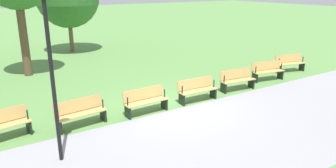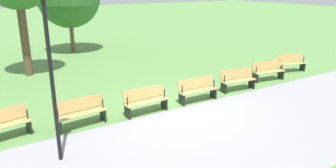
{
  "view_description": "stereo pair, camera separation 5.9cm",
  "coord_description": "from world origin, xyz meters",
  "px_view_note": "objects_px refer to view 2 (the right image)",
  "views": [
    {
      "loc": [
        6.22,
        9.27,
        4.38
      ],
      "look_at": [
        0.0,
        -0.4,
        0.8
      ],
      "focal_mm": 34.35,
      "sensor_mm": 36.0,
      "label": 1
    },
    {
      "loc": [
        6.17,
        9.3,
        4.38
      ],
      "look_at": [
        0.0,
        -0.4,
        0.8
      ],
      "focal_mm": 34.35,
      "sensor_mm": 36.0,
      "label": 2
    }
  ],
  "objects_px": {
    "bench_2": "(237,80)",
    "bench_6": "(1,125)",
    "bench_3": "(197,90)",
    "bench_5": "(80,112)",
    "bench_0": "(290,63)",
    "bench_1": "(268,71)",
    "lamp_post": "(48,44)",
    "bench_4": "(145,100)"
  },
  "relations": [
    {
      "from": "bench_3",
      "to": "bench_4",
      "type": "distance_m",
      "value": 2.29
    },
    {
      "from": "bench_1",
      "to": "lamp_post",
      "type": "height_order",
      "value": "lamp_post"
    },
    {
      "from": "bench_3",
      "to": "bench_4",
      "type": "height_order",
      "value": "same"
    },
    {
      "from": "bench_2",
      "to": "bench_6",
      "type": "relative_size",
      "value": 0.99
    },
    {
      "from": "bench_4",
      "to": "bench_5",
      "type": "height_order",
      "value": "same"
    },
    {
      "from": "bench_0",
      "to": "bench_4",
      "type": "xyz_separation_m",
      "value": [
        9.07,
        0.92,
        0.0
      ]
    },
    {
      "from": "bench_0",
      "to": "bench_3",
      "type": "distance_m",
      "value": 6.85
    },
    {
      "from": "bench_0",
      "to": "lamp_post",
      "type": "bearing_deg",
      "value": 24.91
    },
    {
      "from": "bench_0",
      "to": "bench_1",
      "type": "bearing_deg",
      "value": 25.03
    },
    {
      "from": "bench_4",
      "to": "bench_6",
      "type": "xyz_separation_m",
      "value": [
        4.55,
        -0.46,
        0.0
      ]
    },
    {
      "from": "bench_0",
      "to": "bench_1",
      "type": "height_order",
      "value": "same"
    },
    {
      "from": "bench_2",
      "to": "bench_4",
      "type": "xyz_separation_m",
      "value": [
        4.57,
        0.15,
        0.0
      ]
    },
    {
      "from": "bench_5",
      "to": "bench_6",
      "type": "distance_m",
      "value": 2.29
    },
    {
      "from": "bench_2",
      "to": "lamp_post",
      "type": "xyz_separation_m",
      "value": [
        7.97,
        1.75,
        2.58
      ]
    },
    {
      "from": "bench_2",
      "to": "bench_3",
      "type": "xyz_separation_m",
      "value": [
        2.28,
        0.15,
        0.0
      ]
    },
    {
      "from": "bench_4",
      "to": "lamp_post",
      "type": "height_order",
      "value": "lamp_post"
    },
    {
      "from": "bench_5",
      "to": "bench_6",
      "type": "bearing_deg",
      "value": -13.47
    },
    {
      "from": "bench_1",
      "to": "bench_6",
      "type": "xyz_separation_m",
      "value": [
        11.38,
        0.0,
        0.0
      ]
    },
    {
      "from": "bench_1",
      "to": "bench_4",
      "type": "relative_size",
      "value": 1.03
    },
    {
      "from": "bench_3",
      "to": "bench_2",
      "type": "bearing_deg",
      "value": -174.23
    },
    {
      "from": "bench_3",
      "to": "bench_5",
      "type": "relative_size",
      "value": 0.99
    },
    {
      "from": "bench_1",
      "to": "bench_2",
      "type": "height_order",
      "value": "same"
    },
    {
      "from": "bench_2",
      "to": "lamp_post",
      "type": "height_order",
      "value": "lamp_post"
    },
    {
      "from": "bench_1",
      "to": "bench_3",
      "type": "bearing_deg",
      "value": 15.41
    },
    {
      "from": "bench_3",
      "to": "bench_4",
      "type": "xyz_separation_m",
      "value": [
        2.29,
        0.0,
        0.0
      ]
    },
    {
      "from": "bench_0",
      "to": "bench_1",
      "type": "relative_size",
      "value": 1.01
    },
    {
      "from": "bench_0",
      "to": "bench_1",
      "type": "xyz_separation_m",
      "value": [
        2.24,
        0.46,
        0.0
      ]
    },
    {
      "from": "bench_0",
      "to": "bench_5",
      "type": "xyz_separation_m",
      "value": [
        11.35,
        0.76,
        0.0
      ]
    },
    {
      "from": "bench_4",
      "to": "bench_2",
      "type": "bearing_deg",
      "value": 179.99
    },
    {
      "from": "lamp_post",
      "to": "bench_5",
      "type": "bearing_deg",
      "value": -122.64
    },
    {
      "from": "bench_0",
      "to": "bench_5",
      "type": "distance_m",
      "value": 11.38
    },
    {
      "from": "bench_3",
      "to": "lamp_post",
      "type": "xyz_separation_m",
      "value": [
        5.69,
        1.6,
        2.58
      ]
    },
    {
      "from": "bench_0",
      "to": "bench_1",
      "type": "distance_m",
      "value": 2.29
    },
    {
      "from": "bench_4",
      "to": "bench_5",
      "type": "relative_size",
      "value": 0.99
    },
    {
      "from": "bench_3",
      "to": "bench_4",
      "type": "bearing_deg",
      "value": 1.93
    },
    {
      "from": "bench_3",
      "to": "bench_6",
      "type": "height_order",
      "value": "same"
    },
    {
      "from": "bench_1",
      "to": "bench_2",
      "type": "xyz_separation_m",
      "value": [
        2.27,
        0.31,
        0.0
      ]
    },
    {
      "from": "bench_3",
      "to": "bench_6",
      "type": "bearing_deg",
      "value": -1.91
    },
    {
      "from": "bench_4",
      "to": "bench_6",
      "type": "relative_size",
      "value": 0.98
    },
    {
      "from": "bench_3",
      "to": "bench_5",
      "type": "xyz_separation_m",
      "value": [
        4.57,
        -0.15,
        0.0
      ]
    },
    {
      "from": "bench_2",
      "to": "bench_6",
      "type": "distance_m",
      "value": 9.12
    },
    {
      "from": "bench_3",
      "to": "bench_5",
      "type": "distance_m",
      "value": 4.57
    }
  ]
}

